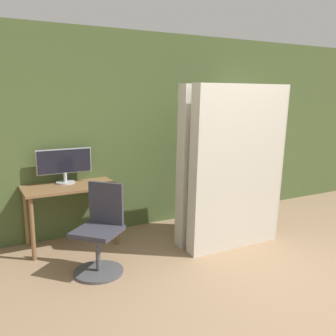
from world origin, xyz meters
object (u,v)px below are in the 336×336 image
at_px(monitor, 64,164).
at_px(mattress_near, 238,168).
at_px(office_chair, 100,237).
at_px(mattress_far, 224,164).
at_px(bookshelf, 231,156).

relative_size(monitor, mattress_near, 0.34).
distance_m(monitor, office_chair, 1.21).
xyz_separation_m(mattress_near, mattress_far, (0.00, 0.29, -0.00)).
height_order(monitor, mattress_far, mattress_far).
distance_m(monitor, mattress_far, 1.99).
bearing_deg(bookshelf, mattress_near, -123.99).
height_order(monitor, office_chair, monitor).
bearing_deg(bookshelf, monitor, -179.62).
relative_size(monitor, mattress_far, 0.34).
height_order(monitor, mattress_near, mattress_near).
distance_m(monitor, bookshelf, 2.59).
height_order(office_chair, mattress_near, mattress_near).
distance_m(monitor, mattress_near, 2.14).
relative_size(office_chair, mattress_far, 0.47).
xyz_separation_m(bookshelf, mattress_far, (-0.81, -0.90, 0.08)).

